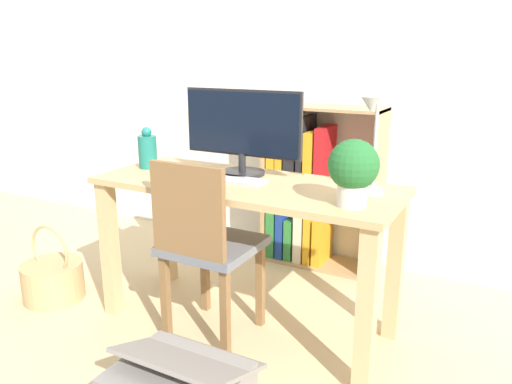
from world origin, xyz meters
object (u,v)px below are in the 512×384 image
at_px(vase, 148,150).
at_px(basket, 53,279).
at_px(keyboard, 224,179).
at_px(chair, 205,243).
at_px(monitor, 242,128).
at_px(potted_plant, 353,169).
at_px(desk_lamp, 372,137).
at_px(bookshelf, 306,191).

distance_m(vase, basket, 0.90).
xyz_separation_m(keyboard, chair, (0.01, -0.18, -0.26)).
bearing_deg(keyboard, vase, 175.24).
height_order(monitor, chair, monitor).
xyz_separation_m(monitor, potted_plant, (0.64, -0.25, -0.08)).
xyz_separation_m(vase, chair, (0.49, -0.22, -0.34)).
distance_m(desk_lamp, basket, 1.87).
bearing_deg(monitor, bookshelf, 87.73).
height_order(keyboard, chair, chair).
xyz_separation_m(monitor, desk_lamp, (0.66, -0.10, 0.02)).
xyz_separation_m(monitor, vase, (-0.50, -0.10, -0.14)).
bearing_deg(potted_plant, desk_lamp, 81.97).
distance_m(desk_lamp, chair, 0.86).
distance_m(chair, basket, 1.04).
distance_m(monitor, keyboard, 0.27).
height_order(desk_lamp, chair, desk_lamp).
relative_size(keyboard, vase, 1.96).
bearing_deg(desk_lamp, monitor, 171.41).
relative_size(monitor, bookshelf, 0.62).
distance_m(vase, bookshelf, 1.06).
distance_m(monitor, bookshelf, 0.89).
distance_m(monitor, vase, 0.53).
bearing_deg(potted_plant, basket, -175.01).
bearing_deg(bookshelf, chair, -92.03).
bearing_deg(potted_plant, monitor, 158.22).
height_order(monitor, basket, monitor).
bearing_deg(basket, chair, 4.17).
bearing_deg(vase, desk_lamp, 0.25).
relative_size(monitor, basket, 1.46).
xyz_separation_m(desk_lamp, bookshelf, (-0.63, 0.84, -0.52)).
bearing_deg(keyboard, basket, -165.34).
height_order(vase, bookshelf, bookshelf).
bearing_deg(desk_lamp, chair, -161.35).
bearing_deg(bookshelf, desk_lamp, -53.32).
distance_m(monitor, basket, 1.35).
xyz_separation_m(chair, bookshelf, (0.04, 1.07, -0.01)).
bearing_deg(monitor, desk_lamp, -8.59).
relative_size(potted_plant, bookshelf, 0.26).
xyz_separation_m(keyboard, potted_plant, (0.65, -0.11, 0.14)).
height_order(keyboard, bookshelf, bookshelf).
xyz_separation_m(potted_plant, chair, (-0.64, -0.07, -0.40)).
height_order(keyboard, desk_lamp, desk_lamp).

